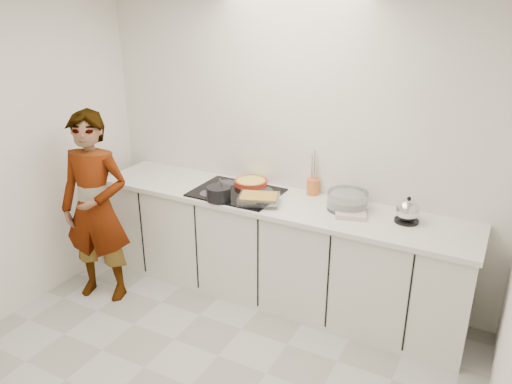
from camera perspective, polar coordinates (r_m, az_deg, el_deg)
The scene contains 12 objects.
wall_back at distance 4.26m, azimuth 4.09°, elevation 5.43°, with size 3.60×0.00×2.60m, color white.
base_cabinets at distance 4.32m, azimuth 2.03°, elevation -6.72°, with size 3.20×0.58×0.87m, color white.
countertop at distance 4.12m, azimuth 2.12°, elevation -1.14°, with size 3.24×0.64×0.04m, color white.
hob at distance 4.24m, azimuth -2.25°, elevation -0.04°, with size 0.72×0.54×0.01m, color black.
tart_dish at distance 4.38m, azimuth -0.60°, elevation 1.12°, with size 0.32×0.32×0.05m.
saucepan at distance 4.07m, azimuth -4.29°, elevation -0.14°, with size 0.22×0.22×0.19m.
baking_dish at distance 4.01m, azimuth 0.34°, elevation -0.74°, with size 0.38×0.33×0.06m.
mixing_bowl at distance 3.97m, azimuth 10.40°, elevation -1.05°, with size 0.38×0.38×0.15m.
tea_towel at distance 3.86m, azimuth 10.80°, elevation -2.52°, with size 0.23×0.17×0.04m, color white.
kettle at distance 3.85m, azimuth 16.93°, elevation -2.12°, with size 0.22×0.22×0.20m.
utensil_crock at distance 4.23m, azimuth 6.54°, elevation 0.62°, with size 0.11×0.11×0.14m, color orange.
cook at distance 4.37m, azimuth -17.86°, elevation -1.78°, with size 0.60×0.39×1.65m, color white.
Camera 1 is at (1.64, -2.14, 2.49)m, focal length 35.00 mm.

